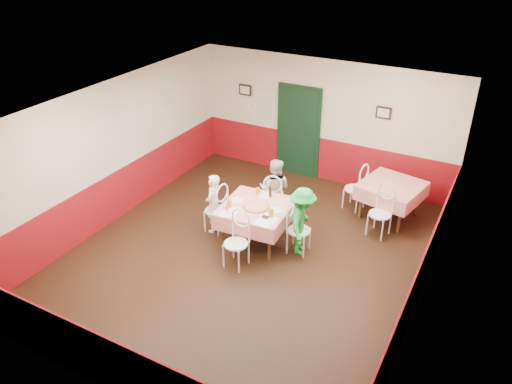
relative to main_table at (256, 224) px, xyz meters
The scene contains 39 objects.
floor 0.60m from the main_table, 77.75° to the right, with size 7.00×7.00×0.00m, color black.
ceiling 2.47m from the main_table, 77.75° to the right, with size 7.00×7.00×0.00m, color white.
back_wall 3.21m from the main_table, 88.11° to the left, with size 6.00×0.10×2.80m, color beige.
front_wall 4.09m from the main_table, 88.55° to the right, with size 6.00×0.10×2.80m, color beige.
left_wall 3.11m from the main_table, behind, with size 0.10×7.00×2.80m, color beige.
right_wall 3.30m from the main_table, ahead, with size 0.10×7.00×2.80m, color beige.
wainscot_back 3.03m from the main_table, 88.10° to the left, with size 6.00×0.03×1.00m, color maroon.
wainscot_front 3.95m from the main_table, 88.54° to the right, with size 6.00×0.03×1.00m, color maroon.
wainscot_left 2.92m from the main_table, behind, with size 0.03×7.00×1.00m, color maroon.
wainscot_right 3.12m from the main_table, ahead, with size 0.03×7.00×1.00m, color maroon.
door 3.10m from the main_table, 99.49° to the left, with size 0.96×0.06×2.10m, color black.
picture_left 3.84m from the main_table, 122.45° to the left, with size 0.32×0.03×0.26m, color black.
picture_right 3.61m from the main_table, 64.89° to the left, with size 0.32×0.03×0.26m, color black.
thermostat 3.66m from the main_table, 121.06° to the left, with size 0.10×0.03×0.10m, color white.
main_table is the anchor object (origin of this frame).
second_table 2.85m from the main_table, 46.01° to the left, with size 1.12×1.12×0.77m, color red.
chair_left 0.85m from the main_table, behind, with size 0.42×0.42×0.90m, color white, non-canonical shape.
chair_right 0.85m from the main_table, ahead, with size 0.42×0.42×0.90m, color white, non-canonical shape.
chair_far 0.85m from the main_table, 94.08° to the left, with size 0.42×0.42×0.90m, color white, non-canonical shape.
chair_near 0.85m from the main_table, 85.92° to the right, with size 0.42×0.42×0.90m, color white, non-canonical shape.
chair_second_a 2.39m from the main_table, 59.05° to the left, with size 0.42×0.42×0.90m, color white, non-canonical shape.
chair_second_b 2.37m from the main_table, 33.30° to the left, with size 0.42×0.42×0.90m, color white, non-canonical shape.
pizza 0.40m from the main_table, 58.60° to the right, with size 0.46×0.46×0.03m, color #B74723.
plate_left 0.56m from the main_table, behind, with size 0.25×0.25×0.01m, color white.
plate_right 0.55m from the main_table, ahead, with size 0.25×0.25×0.01m, color white.
plate_far 0.56m from the main_table, 92.88° to the left, with size 0.25×0.25×0.01m, color white.
glass_a 0.68m from the main_table, 145.27° to the right, with size 0.09×0.09×0.16m, color #BF7219.
glass_b 0.66m from the main_table, 26.42° to the right, with size 0.08×0.08×0.16m, color #BF7219.
glass_c 0.63m from the main_table, 113.90° to the left, with size 0.07×0.07×0.14m, color #BF7219.
beer_bottle 0.65m from the main_table, 78.61° to the left, with size 0.06×0.06×0.21m, color #381C0A.
shaker_a 0.75m from the main_table, 130.91° to the right, with size 0.04×0.04×0.09m, color silver.
shaker_b 0.72m from the main_table, 121.93° to the right, with size 0.04×0.04×0.09m, color silver.
shaker_c 0.70m from the main_table, 137.22° to the right, with size 0.04×0.04×0.09m, color #B23319.
menu_left 0.65m from the main_table, 129.22° to the right, with size 0.30×0.40×0.00m, color white.
menu_right 0.67m from the main_table, 41.93° to the right, with size 0.30×0.40×0.00m, color white.
wallet 0.59m from the main_table, 39.80° to the right, with size 0.11×0.09×0.02m, color black.
diner_left 0.93m from the main_table, behind, with size 0.44×0.29×1.20m, color gray.
diner_far 0.94m from the main_table, 94.08° to the left, with size 0.64×0.50×1.31m, color gray.
diner_right 0.94m from the main_table, ahead, with size 0.84×0.49×1.31m, color gray.
Camera 1 is at (3.65, -6.49, 5.40)m, focal length 35.00 mm.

